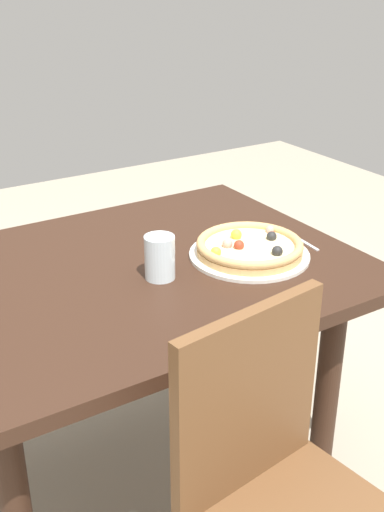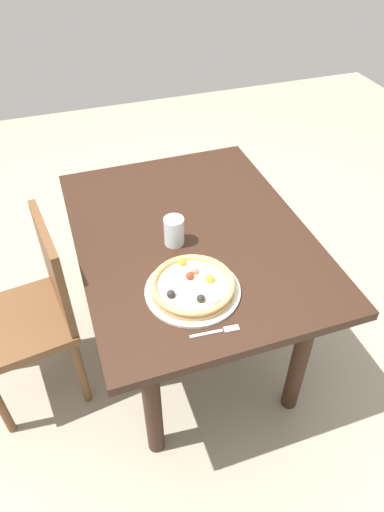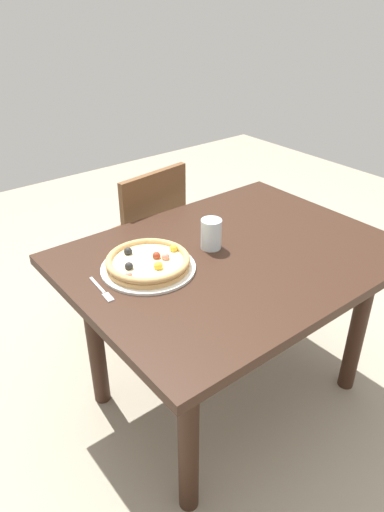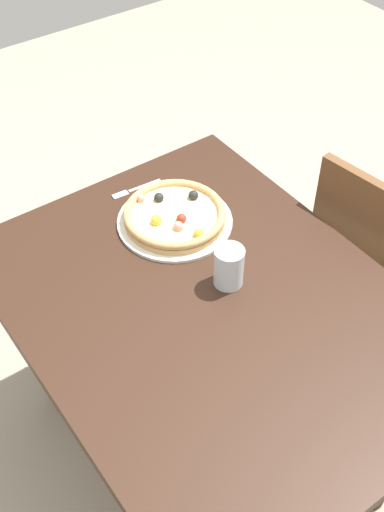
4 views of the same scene
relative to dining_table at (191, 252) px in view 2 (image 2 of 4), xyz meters
The scene contains 7 objects.
ground_plane 0.62m from the dining_table, ahead, with size 6.00×6.00×0.00m, color #9E937F.
dining_table is the anchor object (origin of this frame).
chair_near 0.69m from the dining_table, 90.74° to the right, with size 0.45×0.45×0.88m.
plate 0.35m from the dining_table, 17.93° to the right, with size 0.34×0.34×0.01m, color silver.
pizza 0.36m from the dining_table, 17.90° to the right, with size 0.30×0.30×0.05m.
fork 0.53m from the dining_table, ahead, with size 0.03×0.17×0.00m.
drinking_glass 0.19m from the dining_table, 65.27° to the right, with size 0.08×0.08×0.12m, color silver.
Camera 2 is at (1.38, -0.46, 1.90)m, focal length 32.13 mm.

